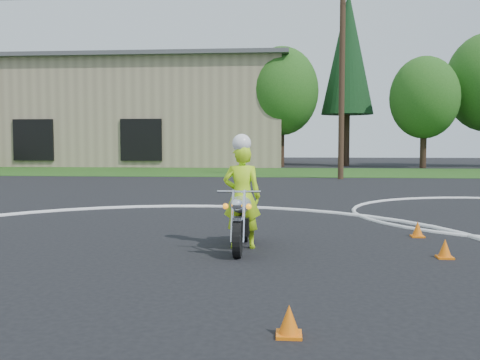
{
  "coord_description": "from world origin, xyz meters",
  "views": [
    {
      "loc": [
        2.2,
        -5.68,
        1.8
      ],
      "look_at": [
        1.38,
        4.24,
        1.1
      ],
      "focal_mm": 40.0,
      "sensor_mm": 36.0,
      "label": 1
    }
  ],
  "objects": [
    {
      "name": "grass_strip",
      "position": [
        0.0,
        27.0,
        0.01
      ],
      "size": [
        120.0,
        10.0,
        0.02
      ],
      "primitive_type": "cube",
      "color": "#1E4714",
      "rests_on": "ground"
    },
    {
      "name": "rider_primary_grp",
      "position": [
        1.49,
        3.33,
        0.94
      ],
      "size": [
        0.65,
        0.43,
        1.95
      ],
      "rotation": [
        0.0,
        0.0,
        -0.01
      ],
      "color": "#C1FF1A",
      "rests_on": "ground"
    },
    {
      "name": "primary_motorcycle",
      "position": [
        1.49,
        3.2,
        0.51
      ],
      "size": [
        0.7,
        1.99,
        1.05
      ],
      "rotation": [
        0.0,
        0.0,
        -0.01
      ],
      "color": "black",
      "rests_on": "ground"
    },
    {
      "name": "warehouse",
      "position": [
        -18.0,
        39.99,
        4.16
      ],
      "size": [
        41.0,
        17.0,
        8.3
      ],
      "color": "tan",
      "rests_on": "ground"
    },
    {
      "name": "ground",
      "position": [
        0.0,
        0.0,
        0.0
      ],
      "size": [
        120.0,
        120.0,
        0.0
      ],
      "primitive_type": "plane",
      "color": "black",
      "rests_on": "ground"
    },
    {
      "name": "course_markings",
      "position": [
        2.17,
        4.35,
        0.01
      ],
      "size": [
        19.05,
        19.05,
        0.12
      ],
      "color": "silver",
      "rests_on": "ground"
    },
    {
      "name": "utility_poles",
      "position": [
        5.0,
        21.0,
        5.2
      ],
      "size": [
        41.6,
        1.12,
        10.0
      ],
      "color": "#473321",
      "rests_on": "ground"
    },
    {
      "name": "traffic_cones",
      "position": [
        4.31,
        2.98,
        0.14
      ],
      "size": [
        23.92,
        13.73,
        0.3
      ],
      "color": "orange",
      "rests_on": "ground"
    },
    {
      "name": "treeline",
      "position": [
        14.78,
        34.61,
        6.62
      ],
      "size": [
        38.2,
        8.1,
        14.52
      ],
      "color": "#382619",
      "rests_on": "ground"
    }
  ]
}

